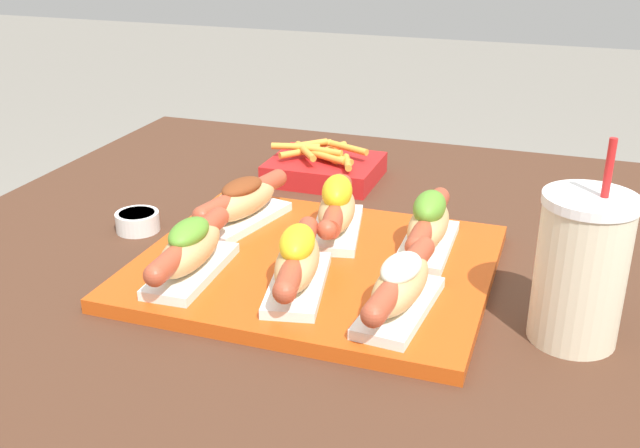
% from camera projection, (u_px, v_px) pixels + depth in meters
% --- Properties ---
extents(serving_tray, '(0.43, 0.37, 0.02)m').
position_uv_depth(serving_tray, '(315.00, 266.00, 0.94)').
color(serving_tray, '#CC4C14').
rests_on(serving_tray, patio_table).
extents(hot_dog_0, '(0.07, 0.20, 0.07)m').
position_uv_depth(hot_dog_0, '(190.00, 249.00, 0.88)').
color(hot_dog_0, white).
rests_on(hot_dog_0, serving_tray).
extents(hot_dog_1, '(0.09, 0.19, 0.08)m').
position_uv_depth(hot_dog_1, '(297.00, 261.00, 0.85)').
color(hot_dog_1, white).
rests_on(hot_dog_1, serving_tray).
extents(hot_dog_2, '(0.07, 0.20, 0.06)m').
position_uv_depth(hot_dog_2, '(400.00, 285.00, 0.80)').
color(hot_dog_2, white).
rests_on(hot_dog_2, serving_tray).
extents(hot_dog_3, '(0.09, 0.19, 0.06)m').
position_uv_depth(hot_dog_3, '(243.00, 201.00, 1.03)').
color(hot_dog_3, white).
rests_on(hot_dog_3, serving_tray).
extents(hot_dog_4, '(0.09, 0.19, 0.08)m').
position_uv_depth(hot_dog_4, '(334.00, 208.00, 1.00)').
color(hot_dog_4, white).
rests_on(hot_dog_4, serving_tray).
extents(hot_dog_5, '(0.06, 0.20, 0.08)m').
position_uv_depth(hot_dog_5, '(429.00, 224.00, 0.95)').
color(hot_dog_5, white).
rests_on(hot_dog_5, serving_tray).
extents(sauce_bowl, '(0.06, 0.06, 0.03)m').
position_uv_depth(sauce_bowl, '(137.00, 220.00, 1.06)').
color(sauce_bowl, white).
rests_on(sauce_bowl, patio_table).
extents(drink_cup, '(0.10, 0.10, 0.22)m').
position_uv_depth(drink_cup, '(581.00, 269.00, 0.77)').
color(drink_cup, beige).
rests_on(drink_cup, patio_table).
extents(fries_basket, '(0.18, 0.15, 0.06)m').
position_uv_depth(fries_basket, '(324.00, 168.00, 1.25)').
color(fries_basket, red).
rests_on(fries_basket, patio_table).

